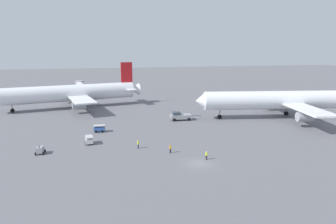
# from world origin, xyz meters

# --- Properties ---
(ground_plane) EXTENTS (600.00, 600.00, 0.00)m
(ground_plane) POSITION_xyz_m (0.00, 0.00, 0.00)
(ground_plane) COLOR slate
(airliner_at_gate_left) EXTENTS (50.82, 39.50, 15.54)m
(airliner_at_gate_left) POSITION_xyz_m (-24.68, 61.02, 5.15)
(airliner_at_gate_left) COLOR white
(airliner_at_gate_left) RESTS_ON ground
(airliner_being_pushed) EXTENTS (51.72, 40.04, 15.48)m
(airliner_being_pushed) POSITION_xyz_m (37.03, 27.90, 5.37)
(airliner_being_pushed) COLOR white
(airliner_being_pushed) RESTS_ON ground
(pushback_tug) EXTENTS (9.22, 3.70, 2.80)m
(pushback_tug) POSITION_xyz_m (6.67, 33.30, 1.19)
(pushback_tug) COLOR gray
(pushback_tug) RESTS_ON ground
(gse_gpu_cart_small) EXTENTS (1.79, 2.24, 1.90)m
(gse_gpu_cart_small) POSITION_xyz_m (-28.26, 12.91, 0.79)
(gse_gpu_cart_small) COLOR gray
(gse_gpu_cart_small) RESTS_ON ground
(gse_baggage_cart_near_cluster) EXTENTS (1.74, 2.82, 1.71)m
(gse_baggage_cart_near_cluster) POSITION_xyz_m (-18.95, 16.90, 0.86)
(gse_baggage_cart_near_cluster) COLOR silver
(gse_baggage_cart_near_cluster) RESTS_ON ground
(gse_baggage_cart_trailing) EXTENTS (2.91, 1.92, 1.71)m
(gse_baggage_cart_trailing) POSITION_xyz_m (-16.44, 26.15, 0.86)
(gse_baggage_cart_trailing) COLOR #2D5199
(gse_baggage_cart_trailing) RESTS_ON ground
(ground_crew_marshaller_foreground) EXTENTS (0.36, 0.36, 1.66)m
(ground_crew_marshaller_foreground) POSITION_xyz_m (1.98, 1.54, 0.86)
(ground_crew_marshaller_foreground) COLOR black
(ground_crew_marshaller_foreground) RESTS_ON ground
(ground_crew_ramp_agent_by_cones) EXTENTS (0.36, 0.47, 1.72)m
(ground_crew_ramp_agent_by_cones) POSITION_xyz_m (-3.48, 6.84, 0.90)
(ground_crew_ramp_agent_by_cones) COLOR black
(ground_crew_ramp_agent_by_cones) RESTS_ON ground
(ground_crew_wing_walker_right) EXTENTS (0.36, 0.50, 1.77)m
(ground_crew_wing_walker_right) POSITION_xyz_m (-9.20, 11.21, 0.93)
(ground_crew_wing_walker_right) COLOR #2D3351
(ground_crew_wing_walker_right) RESTS_ON ground
(jet_bridge) EXTENTS (5.88, 20.87, 6.16)m
(jet_bridge) POSITION_xyz_m (-21.61, 87.81, 4.38)
(jet_bridge) COLOR #B7B7BC
(jet_bridge) RESTS_ON ground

